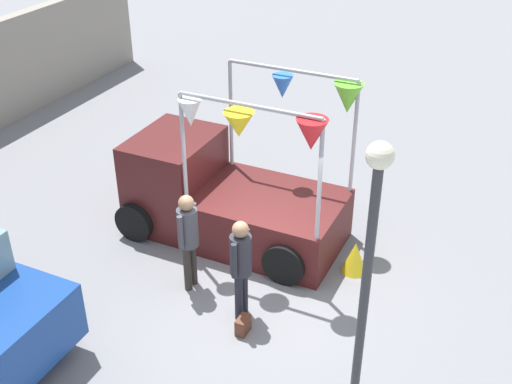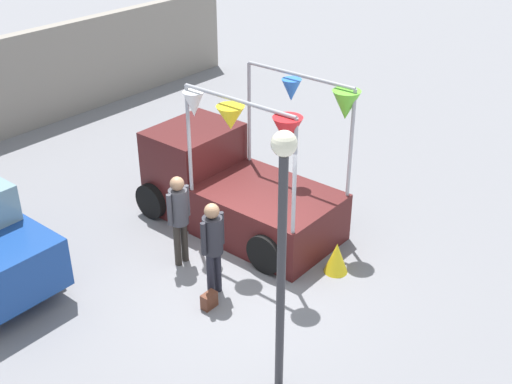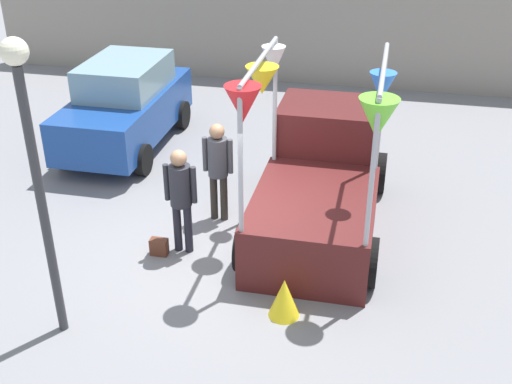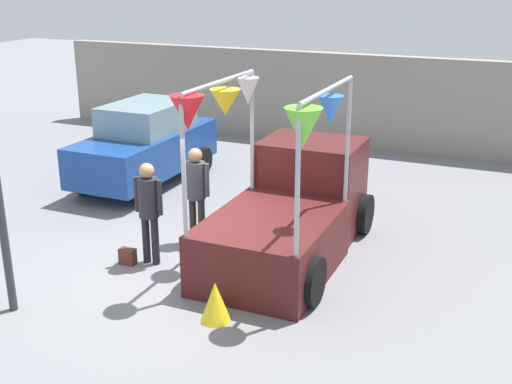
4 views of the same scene
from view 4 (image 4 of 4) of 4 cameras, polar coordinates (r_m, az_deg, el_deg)
name	(u,v)px [view 4 (image 4 of 4)]	position (r m, az deg, el deg)	size (l,w,h in m)	color
ground_plane	(186,268)	(10.96, -6.20, -6.69)	(60.00, 60.00, 0.00)	slate
vendor_truck	(293,206)	(11.22, 3.28, -1.22)	(2.45, 4.14, 3.15)	#4C1919
parked_car	(146,144)	(15.15, -9.78, 4.25)	(1.88, 4.00, 1.88)	navy
person_customer	(149,203)	(10.80, -9.53, -1.01)	(0.53, 0.34, 1.78)	black
person_vendor	(196,186)	(11.54, -5.34, 0.54)	(0.53, 0.34, 1.79)	#2D2823
handbag	(128,256)	(11.18, -11.34, -5.63)	(0.28, 0.16, 0.28)	#592D1E
brick_boundary_wall	(339,100)	(18.42, 7.43, 8.12)	(18.00, 0.36, 2.60)	gray
folded_kite_bundle_sunflower	(215,302)	(9.23, -3.64, -9.71)	(0.44, 0.44, 0.60)	yellow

